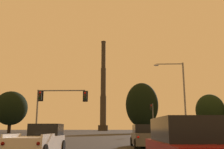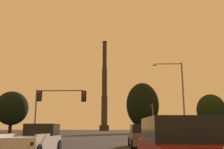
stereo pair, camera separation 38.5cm
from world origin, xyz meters
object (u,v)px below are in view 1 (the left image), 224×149
pickup_truck_left_lane_second (39,141)px  traffic_light_overhead_left (54,102)px  traffic_light_far_right (152,115)px  street_lamp (180,92)px  smokestack (103,94)px  suv_right_lane_front (144,136)px

pickup_truck_left_lane_second → traffic_light_overhead_left: size_ratio=0.94×
pickup_truck_left_lane_second → traffic_light_far_right: (10.76, 36.02, 3.31)m
traffic_light_overhead_left → traffic_light_far_right: bearing=58.3°
street_lamp → smokestack: 136.77m
traffic_light_overhead_left → street_lamp: (14.54, 1.98, 1.25)m
pickup_truck_left_lane_second → traffic_light_overhead_left: 14.74m
pickup_truck_left_lane_second → street_lamp: street_lamp is taller
suv_right_lane_front → traffic_light_overhead_left: (-9.47, 6.50, 3.60)m
pickup_truck_left_lane_second → street_lamp: (11.73, 15.98, 4.94)m
suv_right_lane_front → traffic_light_far_right: bearing=79.6°
suv_right_lane_front → street_lamp: bearing=56.9°
traffic_light_far_right → smokestack: bearing=98.6°
suv_right_lane_front → smokestack: 145.22m
traffic_light_overhead_left → smokestack: (-3.67, 136.46, 18.30)m
suv_right_lane_front → street_lamp: 11.01m
pickup_truck_left_lane_second → traffic_light_far_right: 37.74m
traffic_light_far_right → street_lamp: size_ratio=0.67×
traffic_light_far_right → street_lamp: street_lamp is taller
traffic_light_overhead_left → street_lamp: 14.73m
pickup_truck_left_lane_second → traffic_light_far_right: size_ratio=0.88×
suv_right_lane_front → smokestack: (-13.14, 142.96, 21.90)m
pickup_truck_left_lane_second → traffic_light_far_right: bearing=72.3°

